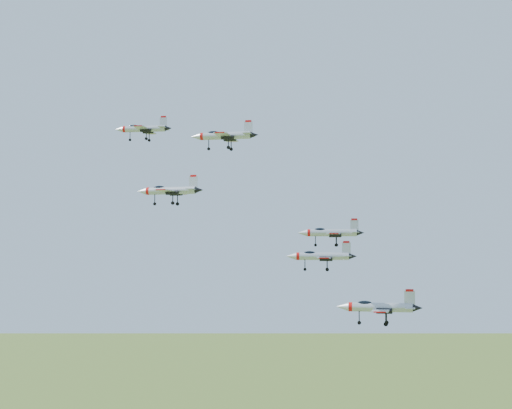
% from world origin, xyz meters
% --- Properties ---
extents(jet_lead, '(12.50, 10.55, 3.37)m').
position_xyz_m(jet_lead, '(-27.07, 13.68, 142.59)').
color(jet_lead, '#ADB2BA').
extents(jet_left_high, '(13.01, 10.79, 3.48)m').
position_xyz_m(jet_left_high, '(-12.09, -2.82, 127.58)').
color(jet_left_high, '#ADB2BA').
extents(jet_right_high, '(11.24, 9.41, 3.01)m').
position_xyz_m(jet_right_high, '(3.73, -14.63, 135.06)').
color(jet_right_high, '#ADB2BA').
extents(jet_left_low, '(12.38, 10.52, 3.36)m').
position_xyz_m(jet_left_low, '(14.72, 10.87, 119.93)').
color(jet_left_low, '#ADB2BA').
extents(jet_right_low, '(11.13, 9.44, 3.01)m').
position_xyz_m(jet_right_low, '(18.53, -10.15, 115.69)').
color(jet_right_low, '#ADB2BA').
extents(jet_trail, '(13.69, 11.40, 3.66)m').
position_xyz_m(jet_trail, '(26.75, -5.86, 107.60)').
color(jet_trail, '#ADB2BA').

